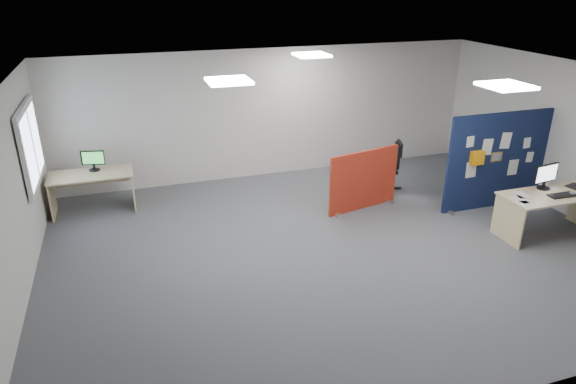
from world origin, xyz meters
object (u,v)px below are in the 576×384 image
object	(u,v)px
red_divider	(364,181)
second_desk	(92,182)
main_desk	(548,203)
monitor_second	(93,160)
office_chair	(391,163)
monitor_main	(546,175)
navy_divider	(498,161)

from	to	relation	value
red_divider	second_desk	bearing A→B (deg)	149.83
second_desk	main_desk	bearing A→B (deg)	-24.79
monitor_second	office_chair	bearing A→B (deg)	3.81
main_desk	second_desk	size ratio (longest dim) A/B	1.15
monitor_main	monitor_second	world-z (taller)	monitor_main
main_desk	second_desk	bearing A→B (deg)	155.21
navy_divider	monitor_main	xyz separation A→B (m)	(0.14, -1.00, 0.07)
navy_divider	second_desk	xyz separation A→B (m)	(-7.15, 2.16, -0.36)
monitor_second	office_chair	xyz separation A→B (m)	(5.61, -0.97, -0.37)
office_chair	navy_divider	bearing A→B (deg)	-22.72
main_desk	office_chair	xyz separation A→B (m)	(-1.58, 2.49, 0.02)
second_desk	office_chair	distance (m)	5.75
navy_divider	main_desk	xyz separation A→B (m)	(0.11, -1.19, -0.35)
main_desk	red_divider	bearing A→B (deg)	143.32
monitor_main	red_divider	world-z (taller)	monitor_main
main_desk	monitor_second	size ratio (longest dim) A/B	4.07
monitor_main	office_chair	xyz separation A→B (m)	(-1.60, 2.30, -0.40)
monitor_second	red_divider	bearing A→B (deg)	-5.23
second_desk	monitor_second	xyz separation A→B (m)	(0.07, 0.11, 0.40)
main_desk	monitor_second	xyz separation A→B (m)	(-7.19, 3.46, 0.38)
red_divider	second_desk	distance (m)	5.00
monitor_main	second_desk	world-z (taller)	monitor_main
main_desk	red_divider	distance (m)	3.11
red_divider	monitor_second	distance (m)	4.97
navy_divider	monitor_main	world-z (taller)	navy_divider
navy_divider	second_desk	world-z (taller)	navy_divider
navy_divider	monitor_main	size ratio (longest dim) A/B	4.42
navy_divider	monitor_second	distance (m)	7.43
navy_divider	main_desk	distance (m)	1.25
main_desk	monitor_main	distance (m)	0.46
red_divider	second_desk	world-z (taller)	red_divider
red_divider	office_chair	xyz separation A→B (m)	(0.91, 0.63, 0.02)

